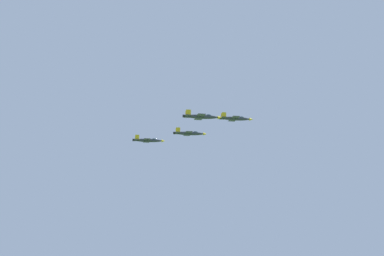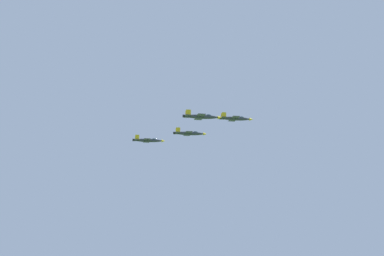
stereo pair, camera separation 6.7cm
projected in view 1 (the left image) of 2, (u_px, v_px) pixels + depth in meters
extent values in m
ellipsoid|color=#2D3338|center=(235.00, 119.00, 219.94)|extent=(14.59, 4.07, 1.86)
cone|color=gold|center=(251.00, 119.00, 221.23)|extent=(2.08, 1.85, 1.58)
ellipsoid|color=#334751|center=(242.00, 118.00, 220.61)|extent=(2.67, 1.76, 1.09)
cube|color=#2D3338|center=(234.00, 119.00, 219.80)|extent=(4.86, 10.73, 0.19)
cube|color=gold|center=(231.00, 121.00, 224.27)|extent=(3.05, 1.17, 0.22)
cube|color=gold|center=(236.00, 116.00, 215.34)|extent=(3.05, 1.17, 0.22)
cube|color=#2D3338|center=(223.00, 118.00, 218.96)|extent=(3.01, 5.26, 0.19)
cube|color=gold|center=(223.00, 116.00, 220.21)|extent=(2.08, 0.56, 2.69)
cube|color=gold|center=(224.00, 115.00, 218.43)|extent=(2.08, 0.56, 2.69)
cylinder|color=black|center=(220.00, 118.00, 218.71)|extent=(1.22, 1.45, 1.30)
ellipsoid|color=#2D3338|center=(189.00, 133.00, 232.03)|extent=(14.87, 4.43, 1.90)
cone|color=gold|center=(205.00, 134.00, 233.20)|extent=(2.15, 1.92, 1.61)
ellipsoid|color=#334751|center=(196.00, 132.00, 232.66)|extent=(2.74, 1.84, 1.11)
cube|color=#2D3338|center=(188.00, 134.00, 231.90)|extent=(5.15, 10.97, 0.19)
cube|color=gold|center=(187.00, 135.00, 236.48)|extent=(3.12, 1.25, 0.23)
cube|color=gold|center=(189.00, 131.00, 227.35)|extent=(3.12, 1.25, 0.23)
cube|color=#2D3338|center=(177.00, 133.00, 231.16)|extent=(3.16, 5.39, 0.19)
cube|color=gold|center=(178.00, 131.00, 232.43)|extent=(2.12, 0.61, 2.74)
cube|color=gold|center=(178.00, 130.00, 230.60)|extent=(2.12, 0.61, 2.74)
cylinder|color=black|center=(174.00, 133.00, 230.93)|extent=(1.27, 1.49, 1.33)
ellipsoid|color=#2D3338|center=(201.00, 117.00, 199.43)|extent=(14.99, 4.22, 1.91)
cone|color=gold|center=(220.00, 118.00, 200.73)|extent=(2.14, 1.91, 1.63)
ellipsoid|color=#334751|center=(209.00, 116.00, 200.11)|extent=(2.74, 1.82, 1.12)
cube|color=#2D3338|center=(200.00, 117.00, 199.29)|extent=(5.02, 11.03, 0.19)
cube|color=gold|center=(198.00, 119.00, 203.89)|extent=(3.14, 1.21, 0.23)
cube|color=gold|center=(202.00, 114.00, 194.71)|extent=(3.14, 1.21, 0.23)
cube|color=#2D3338|center=(187.00, 116.00, 198.44)|extent=(3.11, 5.40, 0.19)
cube|color=gold|center=(188.00, 114.00, 199.73)|extent=(2.14, 0.58, 2.76)
cube|color=gold|center=(188.00, 113.00, 197.89)|extent=(2.14, 0.58, 2.76)
cylinder|color=black|center=(184.00, 116.00, 198.19)|extent=(1.26, 1.49, 1.34)
ellipsoid|color=#2D3338|center=(148.00, 140.00, 244.95)|extent=(15.00, 4.27, 1.91)
cone|color=gold|center=(163.00, 141.00, 246.23)|extent=(2.15, 1.91, 1.63)
ellipsoid|color=#334751|center=(154.00, 139.00, 245.62)|extent=(2.75, 1.82, 1.12)
cube|color=#2D3338|center=(147.00, 141.00, 244.81)|extent=(5.06, 11.04, 0.19)
cube|color=gold|center=(146.00, 142.00, 249.42)|extent=(3.14, 1.22, 0.23)
cube|color=gold|center=(147.00, 139.00, 240.23)|extent=(3.14, 1.22, 0.23)
cube|color=#2D3338|center=(136.00, 140.00, 243.99)|extent=(3.13, 5.41, 0.19)
cube|color=gold|center=(137.00, 138.00, 245.28)|extent=(2.14, 0.59, 2.76)
cube|color=gold|center=(137.00, 137.00, 243.44)|extent=(2.14, 0.59, 2.76)
cylinder|color=black|center=(133.00, 140.00, 243.74)|extent=(1.26, 1.49, 1.34)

